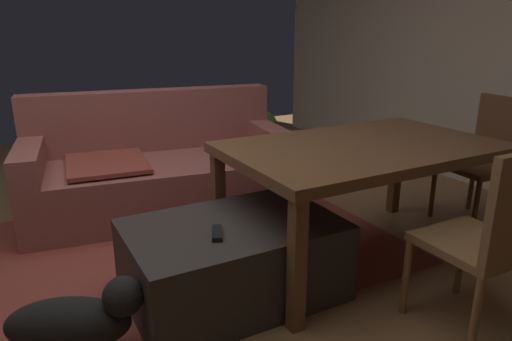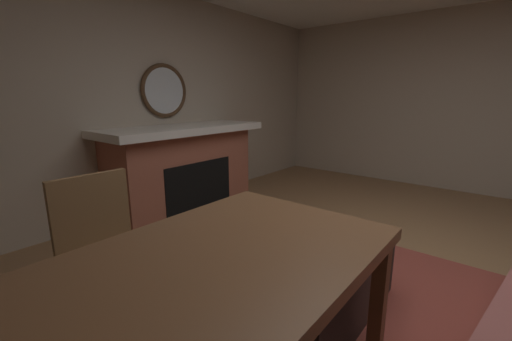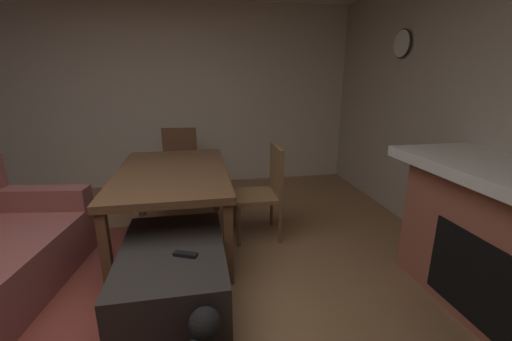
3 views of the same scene
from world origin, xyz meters
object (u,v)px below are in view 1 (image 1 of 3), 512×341
at_px(dining_table, 362,156).
at_px(dining_chair_east, 489,153).
at_px(dining_chair_south, 495,233).
at_px(small_dog, 77,320).
at_px(couch, 159,170).
at_px(tv_remote, 217,233).
at_px(potted_plant, 261,131).
at_px(ottoman_coffee_table, 234,260).

height_order(dining_table, dining_chair_east, dining_chair_east).
distance_m(dining_chair_south, small_dog, 1.89).
distance_m(couch, tv_remote, 1.56).
bearing_deg(couch, small_dog, -118.96).
height_order(couch, tv_remote, couch).
height_order(dining_table, potted_plant, dining_table).
xyz_separation_m(dining_table, dining_chair_east, (1.21, -0.01, -0.14)).
bearing_deg(small_dog, couch, 61.04).
distance_m(tv_remote, dining_chair_south, 1.27).
relative_size(couch, small_dog, 3.48).
xyz_separation_m(ottoman_coffee_table, small_dog, (-0.82, -0.11, -0.03)).
relative_size(dining_chair_east, small_dog, 1.53).
height_order(couch, small_dog, couch).
relative_size(tv_remote, small_dog, 0.26).
xyz_separation_m(ottoman_coffee_table, tv_remote, (-0.13, -0.10, 0.23)).
bearing_deg(couch, potted_plant, 29.31).
bearing_deg(couch, dining_table, -59.35).
distance_m(dining_chair_south, potted_plant, 3.12).
height_order(dining_chair_south, potted_plant, dining_chair_south).
xyz_separation_m(dining_chair_east, small_dog, (-2.91, -0.14, -0.34)).
bearing_deg(potted_plant, dining_chair_east, -72.63).
bearing_deg(tv_remote, dining_chair_east, 26.61).
relative_size(tv_remote, potted_plant, 0.28).
relative_size(ottoman_coffee_table, dining_table, 0.67).
bearing_deg(tv_remote, dining_table, 30.73).
relative_size(couch, dining_chair_south, 2.28).
xyz_separation_m(couch, dining_table, (0.84, -1.41, 0.35)).
bearing_deg(small_dog, dining_chair_south, -23.71).
bearing_deg(potted_plant, dining_table, -103.51).
bearing_deg(couch, ottoman_coffee_table, -91.91).
xyz_separation_m(tv_remote, small_dog, (-0.68, -0.02, -0.25)).
bearing_deg(dining_chair_east, dining_chair_south, -143.80).
distance_m(couch, potted_plant, 1.56).
bearing_deg(dining_chair_east, tv_remote, -176.91).
xyz_separation_m(couch, potted_plant, (1.36, 0.76, 0.02)).
bearing_deg(small_dog, potted_plant, 46.26).
distance_m(tv_remote, dining_chair_east, 2.23).
relative_size(dining_chair_south, small_dog, 1.53).
relative_size(tv_remote, dining_chair_south, 0.17).
distance_m(dining_chair_east, small_dog, 2.93).
height_order(tv_remote, dining_chair_east, dining_chair_east).
height_order(ottoman_coffee_table, tv_remote, tv_remote).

